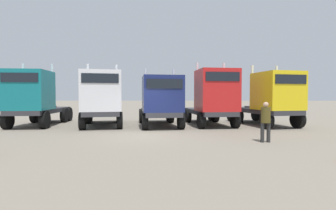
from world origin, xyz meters
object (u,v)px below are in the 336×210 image
at_px(semi_truck_navy, 161,101).
at_px(semi_truck_yellow, 271,98).
at_px(semi_truck_teal, 34,98).
at_px(semi_truck_red, 213,98).
at_px(visitor_with_camera, 266,119).
at_px(semi_truck_white, 102,98).

bearing_deg(semi_truck_navy, semi_truck_yellow, 84.78).
xyz_separation_m(semi_truck_teal, semi_truck_red, (11.85, 0.54, -0.00)).
distance_m(semi_truck_red, visitor_with_camera, 6.03).
relative_size(semi_truck_navy, semi_truck_red, 1.00).
distance_m(semi_truck_teal, semi_truck_navy, 8.38).
xyz_separation_m(semi_truck_teal, semi_truck_yellow, (15.72, 0.60, -0.02)).
xyz_separation_m(semi_truck_teal, visitor_with_camera, (13.26, -5.25, -0.88)).
bearing_deg(semi_truck_teal, semi_truck_navy, 83.02).
relative_size(semi_truck_red, semi_truck_yellow, 1.02).
bearing_deg(semi_truck_white, semi_truck_red, 81.59).
bearing_deg(semi_truck_white, semi_truck_navy, 77.94).
relative_size(semi_truck_yellow, visitor_with_camera, 3.61).
bearing_deg(semi_truck_teal, semi_truck_white, 81.65).
bearing_deg(visitor_with_camera, semi_truck_teal, -118.12).
relative_size(semi_truck_teal, semi_truck_yellow, 1.01).
bearing_deg(visitor_with_camera, semi_truck_white, -127.04).
height_order(semi_truck_white, semi_truck_red, semi_truck_red).
bearing_deg(semi_truck_red, semi_truck_navy, -90.22).
distance_m(semi_truck_teal, semi_truck_red, 11.86).
bearing_deg(semi_truck_yellow, semi_truck_teal, -101.49).
bearing_deg(visitor_with_camera, semi_truck_red, -172.78).
bearing_deg(semi_truck_teal, visitor_with_camera, 61.52).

